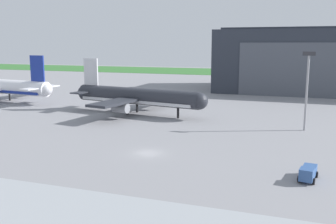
# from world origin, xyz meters

# --- Properties ---
(ground_plane) EXTENTS (440.00, 440.00, 0.00)m
(ground_plane) POSITION_xyz_m (0.00, 0.00, 0.00)
(ground_plane) COLOR gray
(grass_field_strip) EXTENTS (440.00, 56.00, 0.08)m
(grass_field_strip) POSITION_xyz_m (0.00, 180.61, 0.04)
(grass_field_strip) COLOR #346E30
(grass_field_strip) RESTS_ON ground_plane
(maintenance_hangar) EXTENTS (81.03, 39.30, 23.15)m
(maintenance_hangar) POSITION_xyz_m (33.12, 95.68, 11.12)
(maintenance_hangar) COLOR #2D333D
(maintenance_hangar) RESTS_ON ground_plane
(airliner_far_right) EXTENTS (36.86, 30.90, 13.47)m
(airliner_far_right) POSITION_xyz_m (-15.57, 31.21, 4.29)
(airliner_far_right) COLOR #282B33
(airliner_far_right) RESTS_ON ground_plane
(stair_truck) EXTENTS (2.61, 4.96, 1.91)m
(stair_truck) POSITION_xyz_m (23.95, -4.53, 1.01)
(stair_truck) COLOR #335693
(stair_truck) RESTS_ON ground_plane
(apron_light_mast) EXTENTS (2.40, 0.50, 15.73)m
(apron_light_mast) POSITION_xyz_m (23.57, 25.65, 9.43)
(apron_light_mast) COLOR #99999E
(apron_light_mast) RESTS_ON ground_plane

